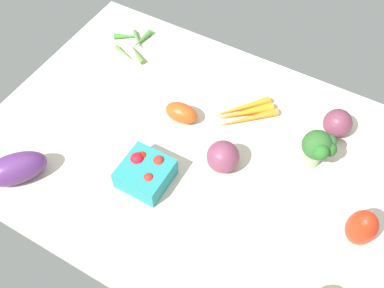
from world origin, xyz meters
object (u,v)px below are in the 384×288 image
(okra_pile, at_px, (135,44))
(eggplant, at_px, (15,169))
(red_onion_center, at_px, (338,123))
(roma_tomato, at_px, (181,113))
(berry_basket, at_px, (145,172))
(red_onion_near_basket, at_px, (223,157))
(broccoli_head, at_px, (319,147))
(bell_pepper_red, at_px, (362,228))
(carrot_bunch, at_px, (243,113))

(okra_pile, height_order, eggplant, eggplant)
(red_onion_center, bearing_deg, roma_tomato, -156.42)
(berry_basket, height_order, red_onion_near_basket, red_onion_near_basket)
(okra_pile, relative_size, broccoli_head, 1.39)
(berry_basket, xyz_separation_m, okra_pile, (-0.28, 0.37, -0.02))
(red_onion_near_basket, bearing_deg, eggplant, -146.56)
(okra_pile, height_order, red_onion_near_basket, red_onion_near_basket)
(eggplant, bearing_deg, broccoli_head, 160.49)
(berry_basket, distance_m, red_onion_center, 0.49)
(roma_tomato, height_order, bell_pepper_red, bell_pepper_red)
(okra_pile, distance_m, carrot_bunch, 0.41)
(red_onion_center, bearing_deg, carrot_bunch, -163.15)
(okra_pile, bearing_deg, red_onion_near_basket, -30.59)
(eggplant, xyz_separation_m, carrot_bunch, (0.38, 0.43, -0.02))
(red_onion_near_basket, bearing_deg, red_onion_center, 49.19)
(roma_tomato, bearing_deg, red_onion_center, -160.13)
(okra_pile, relative_size, red_onion_near_basket, 1.87)
(bell_pepper_red, distance_m, carrot_bunch, 0.41)
(red_onion_center, xyz_separation_m, carrot_bunch, (-0.22, -0.07, -0.02))
(red_onion_near_basket, distance_m, broccoli_head, 0.22)
(roma_tomato, distance_m, red_onion_center, 0.39)
(eggplant, bearing_deg, red_onion_center, 166.97)
(red_onion_near_basket, bearing_deg, broccoli_head, 32.29)
(berry_basket, bearing_deg, red_onion_near_basket, 40.92)
(okra_pile, bearing_deg, bell_pepper_red, -19.78)
(berry_basket, relative_size, okra_pile, 0.76)
(bell_pepper_red, bearing_deg, carrot_bunch, 152.36)
(berry_basket, relative_size, bell_pepper_red, 1.07)
(broccoli_head, relative_size, eggplant, 0.71)
(berry_basket, xyz_separation_m, roma_tomato, (-0.02, 0.20, -0.00))
(roma_tomato, bearing_deg, eggplant, 50.71)
(berry_basket, height_order, roma_tomato, berry_basket)
(broccoli_head, height_order, carrot_bunch, broccoli_head)
(red_onion_near_basket, distance_m, carrot_bunch, 0.17)
(eggplant, relative_size, carrot_bunch, 0.90)
(bell_pepper_red, height_order, carrot_bunch, bell_pepper_red)
(red_onion_center, height_order, eggplant, same)
(bell_pepper_red, relative_size, red_onion_near_basket, 1.32)
(berry_basket, xyz_separation_m, red_onion_near_basket, (0.14, 0.12, 0.01))
(red_onion_center, bearing_deg, bell_pepper_red, -62.33)
(roma_tomato, distance_m, carrot_bunch, 0.16)
(red_onion_center, bearing_deg, berry_basket, -133.91)
(berry_basket, height_order, okra_pile, berry_basket)
(roma_tomato, height_order, red_onion_near_basket, red_onion_near_basket)
(eggplant, bearing_deg, red_onion_near_basket, 160.85)
(berry_basket, height_order, broccoli_head, broccoli_head)
(eggplant, distance_m, carrot_bunch, 0.58)
(berry_basket, xyz_separation_m, eggplant, (-0.26, -0.15, 0.01))
(okra_pile, bearing_deg, eggplant, -88.01)
(roma_tomato, bearing_deg, carrot_bunch, -150.34)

